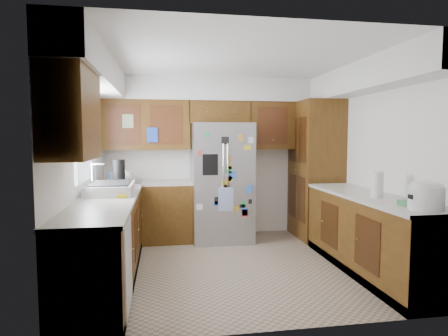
{
  "coord_description": "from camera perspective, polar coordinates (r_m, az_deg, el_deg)",
  "views": [
    {
      "loc": [
        -0.88,
        -4.44,
        1.58
      ],
      "look_at": [
        -0.1,
        0.35,
        1.19
      ],
      "focal_mm": 30.0,
      "sensor_mm": 36.0,
      "label": 1
    }
  ],
  "objects": [
    {
      "name": "room_shell",
      "position": [
        4.87,
        -0.09,
        7.46
      ],
      "size": [
        3.64,
        3.24,
        2.52
      ],
      "color": "white",
      "rests_on": "ground"
    },
    {
      "name": "right_counter_run",
      "position": [
        4.77,
        21.37,
        -9.78
      ],
      "size": [
        0.63,
        2.25,
        0.92
      ],
      "color": "#482C0D",
      "rests_on": "ground"
    },
    {
      "name": "floor",
      "position": [
        4.79,
        1.91,
        -14.64
      ],
      "size": [
        3.6,
        3.6,
        0.0
      ],
      "primitive_type": "plane",
      "color": "tan",
      "rests_on": "ground"
    },
    {
      "name": "rice_cooker",
      "position": [
        3.91,
        28.42,
        -3.53
      ],
      "size": [
        0.32,
        0.31,
        0.28
      ],
      "color": "white",
      "rests_on": "right_counter_run"
    },
    {
      "name": "bridge_cabinet",
      "position": [
        5.95,
        -0.74,
        8.42
      ],
      "size": [
        0.96,
        0.34,
        0.35
      ],
      "primitive_type": "cube",
      "color": "#482C0D",
      "rests_on": "fridge"
    },
    {
      "name": "left_counter_clutter",
      "position": [
        5.32,
        -15.51,
        -1.27
      ],
      "size": [
        0.33,
        0.85,
        0.38
      ],
      "color": "black",
      "rests_on": "left_counter_run"
    },
    {
      "name": "sink_assembly",
      "position": [
        4.61,
        -16.9,
        -2.97
      ],
      "size": [
        0.52,
        0.73,
        0.37
      ],
      "color": "silver",
      "rests_on": "left_counter_run"
    },
    {
      "name": "pantry",
      "position": [
        6.1,
        13.76,
        -0.28
      ],
      "size": [
        0.6,
        0.9,
        2.15
      ],
      "primitive_type": "cube",
      "color": "#482C0D",
      "rests_on": "ground"
    },
    {
      "name": "paper_towel",
      "position": [
        4.46,
        22.32,
        -2.36
      ],
      "size": [
        0.13,
        0.13,
        0.29
      ],
      "primitive_type": "cylinder",
      "color": "white",
      "rests_on": "right_counter_run"
    },
    {
      "name": "fridge",
      "position": [
        5.75,
        -0.39,
        -2.18
      ],
      "size": [
        0.9,
        0.79,
        1.8
      ],
      "color": "#9E9EA3",
      "rests_on": "ground"
    },
    {
      "name": "left_counter_run",
      "position": [
        4.64,
        -15.13,
        -9.93
      ],
      "size": [
        1.36,
        3.2,
        0.92
      ],
      "color": "#482C0D",
      "rests_on": "ground"
    },
    {
      "name": "fridge_top_items",
      "position": [
        5.98,
        -1.94,
        11.37
      ],
      "size": [
        0.64,
        0.3,
        0.3
      ],
      "color": "blue",
      "rests_on": "bridge_cabinet"
    }
  ]
}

